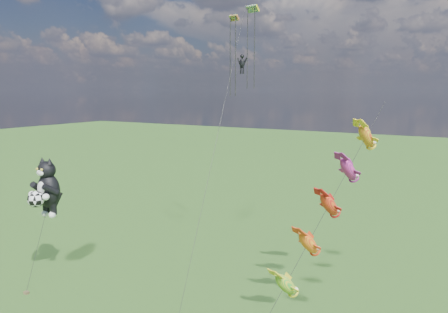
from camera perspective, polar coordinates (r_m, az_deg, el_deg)
The scene contains 3 objects.
cat_kite_rig at distance 39.59m, azimuth -22.23°, elevation -3.82°, with size 2.34×4.09×10.78m.
fish_windsock_rig at distance 30.30m, azimuth 13.53°, elevation -6.20°, with size 4.81×15.30×15.45m.
parafoil_rig at distance 39.81m, azimuth 2.32°, elevation 12.79°, with size 3.81×17.28×27.07m.
Camera 1 is at (24.85, -18.02, 16.33)m, focal length 35.00 mm.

